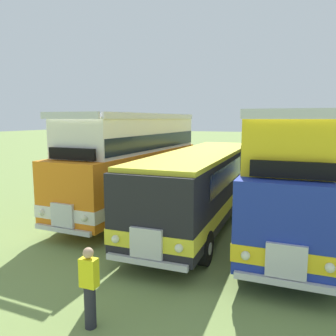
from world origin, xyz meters
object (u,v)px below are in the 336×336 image
bus_third_in_row (294,170)px  bus_first_in_row (134,161)px  bus_second_in_row (203,181)px  marshal_person (89,287)px

bus_third_in_row → bus_first_in_row: bearing=178.3°
bus_second_in_row → marshal_person: 7.77m
bus_second_in_row → marshal_person: bus_second_in_row is taller
bus_second_in_row → bus_third_in_row: bearing=6.8°
bus_first_in_row → bus_third_in_row: size_ratio=0.84×
bus_first_in_row → bus_second_in_row: bearing=-10.1°
bus_first_in_row → bus_second_in_row: 3.56m
bus_third_in_row → marshal_person: bus_third_in_row is taller
bus_first_in_row → bus_third_in_row: same height
bus_second_in_row → marshal_person: bearing=-91.8°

